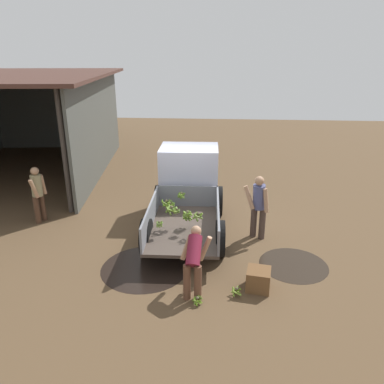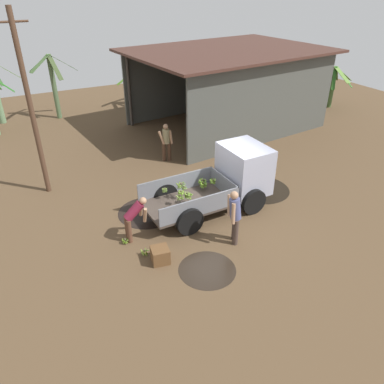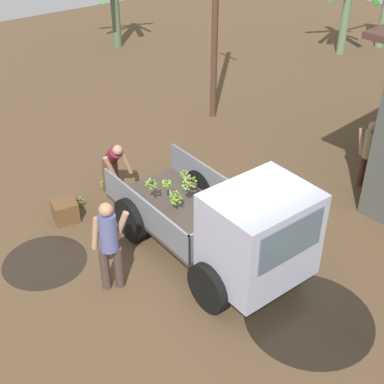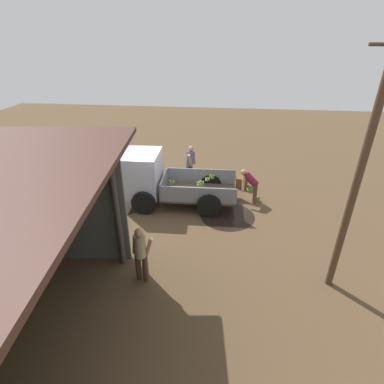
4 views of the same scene
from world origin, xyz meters
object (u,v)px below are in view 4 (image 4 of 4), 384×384
at_px(banana_bunch_on_ground_0, 249,189).
at_px(wooden_crate_0, 242,182).
at_px(cargo_truck, 154,178).
at_px(banana_bunch_on_ground_1, 258,199).
at_px(person_bystander_near_shed, 141,252).
at_px(utility_pole, 359,176).
at_px(person_foreground_visitor, 190,163).
at_px(person_worker_loading, 251,184).

bearing_deg(banana_bunch_on_ground_0, wooden_crate_0, -57.57).
distance_m(cargo_truck, banana_bunch_on_ground_0, 4.10).
height_order(banana_bunch_on_ground_0, banana_bunch_on_ground_1, banana_bunch_on_ground_0).
distance_m(person_bystander_near_shed, wooden_crate_0, 6.72).
xyz_separation_m(person_bystander_near_shed, banana_bunch_on_ground_1, (-3.50, -4.80, -0.82)).
distance_m(cargo_truck, utility_pole, 7.14).
distance_m(utility_pole, person_foreground_visitor, 7.63).
height_order(cargo_truck, person_foreground_visitor, cargo_truck).
bearing_deg(person_worker_loading, utility_pole, 117.90).
height_order(person_foreground_visitor, wooden_crate_0, person_foreground_visitor).
xyz_separation_m(person_foreground_visitor, banana_bunch_on_ground_1, (-2.93, 1.40, -0.87)).
bearing_deg(person_foreground_visitor, person_bystander_near_shed, -68.77).
height_order(person_foreground_visitor, banana_bunch_on_ground_0, person_foreground_visitor).
bearing_deg(wooden_crate_0, person_foreground_visitor, -4.08).
bearing_deg(banana_bunch_on_ground_0, person_bystander_near_shed, 60.37).
relative_size(utility_pole, banana_bunch_on_ground_1, 27.74).
bearing_deg(wooden_crate_0, cargo_truck, 26.89).
height_order(person_worker_loading, wooden_crate_0, person_worker_loading).
relative_size(person_foreground_visitor, person_bystander_near_shed, 1.05).
relative_size(person_worker_loading, banana_bunch_on_ground_0, 6.10).
xyz_separation_m(utility_pole, person_bystander_near_shed, (5.02, 0.41, -2.27)).
bearing_deg(person_worker_loading, banana_bunch_on_ground_1, -161.05).
bearing_deg(utility_pole, wooden_crate_0, -69.12).
height_order(person_bystander_near_shed, wooden_crate_0, person_bystander_near_shed).
xyz_separation_m(utility_pole, wooden_crate_0, (2.14, -5.62, -2.96)).
bearing_deg(banana_bunch_on_ground_1, utility_pole, 109.21).
relative_size(utility_pole, banana_bunch_on_ground_0, 27.63).
bearing_deg(banana_bunch_on_ground_1, person_worker_loading, 14.88).
height_order(person_worker_loading, banana_bunch_on_ground_1, person_worker_loading).
distance_m(utility_pole, banana_bunch_on_ground_1, 5.57).
distance_m(person_foreground_visitor, wooden_crate_0, 2.43).
bearing_deg(person_bystander_near_shed, banana_bunch_on_ground_0, -10.64).
distance_m(cargo_truck, person_bystander_near_shed, 4.32).
distance_m(person_foreground_visitor, banana_bunch_on_ground_1, 3.36).
distance_m(person_worker_loading, wooden_crate_0, 1.48).
relative_size(cargo_truck, wooden_crate_0, 8.96).
bearing_deg(utility_pole, banana_bunch_on_ground_0, -70.26).
distance_m(person_worker_loading, banana_bunch_on_ground_1, 0.80).
relative_size(person_foreground_visitor, banana_bunch_on_ground_0, 7.72).
bearing_deg(wooden_crate_0, banana_bunch_on_ground_1, 116.50).
xyz_separation_m(cargo_truck, banana_bunch_on_ground_1, (-4.10, -0.53, -0.96)).
bearing_deg(banana_bunch_on_ground_0, cargo_truck, 19.07).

